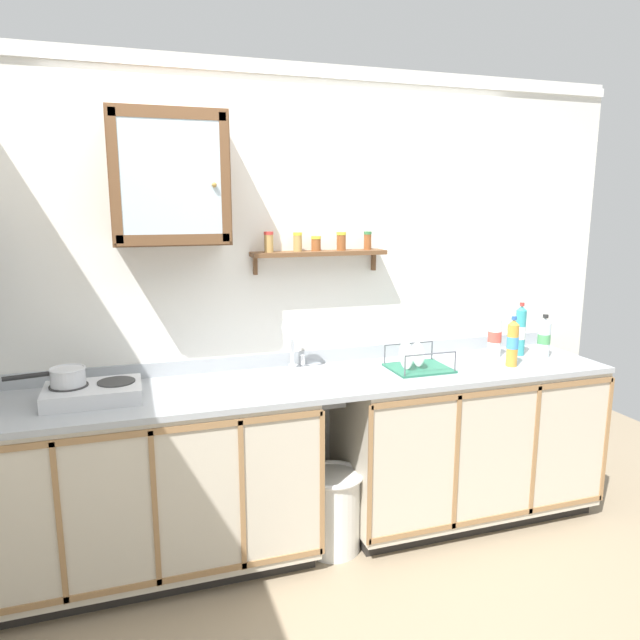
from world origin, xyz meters
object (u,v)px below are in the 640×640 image
bottle_juice_amber_3 (513,343)px  trash_bin (333,509)px  bottle_detergent_teal_2 (520,331)px  dish_rack (417,364)px  saucepan (66,376)px  wall_cabinet (169,179)px  bottle_water_clear_0 (544,338)px  bottle_opaque_white_1 (495,335)px  sink (296,382)px  hot_plate_stove (93,393)px

bottle_juice_amber_3 → trash_bin: 1.36m
bottle_detergent_teal_2 → bottle_juice_amber_3: bottle_detergent_teal_2 is taller
dish_rack → trash_bin: 0.91m
saucepan → wall_cabinet: bearing=15.9°
dish_rack → bottle_juice_amber_3: bearing=-10.8°
wall_cabinet → bottle_water_clear_0: bearing=-4.3°
bottle_water_clear_0 → bottle_opaque_white_1: bottle_opaque_white_1 is taller
sink → trash_bin: sink is taller
saucepan → wall_cabinet: wall_cabinet is taller
hot_plate_stove → dish_rack: bearing=-0.1°
wall_cabinet → trash_bin: (0.75, -0.29, -1.72)m
saucepan → bottle_detergent_teal_2: 2.54m
sink → hot_plate_stove: bearing=-177.8°
bottle_opaque_white_1 → bottle_detergent_teal_2: 0.17m
bottle_juice_amber_3 → hot_plate_stove: bearing=177.2°
sink → saucepan: sink is taller
bottle_detergent_teal_2 → trash_bin: (-1.28, -0.21, -0.85)m
bottle_detergent_teal_2 → bottle_water_clear_0: bearing=-36.7°
sink → bottle_detergent_teal_2: 1.44m
sink → dish_rack: bearing=-3.5°
bottle_juice_amber_3 → trash_bin: bearing=-179.5°
sink → hot_plate_stove: (-1.00, -0.04, 0.06)m
bottle_water_clear_0 → bottle_juice_amber_3: (-0.31, -0.12, 0.02)m
bottle_detergent_teal_2 → saucepan: bearing=-178.4°
hot_plate_stove → bottle_opaque_white_1: size_ratio=1.52×
sink → dish_rack: sink is taller
sink → trash_bin: 0.71m
sink → bottle_detergent_teal_2: bearing=2.1°
bottle_opaque_white_1 → trash_bin: (-1.11, -0.23, -0.83)m
bottle_water_clear_0 → hot_plate_stove: bearing=-179.8°
bottle_opaque_white_1 → dish_rack: size_ratio=0.88×
dish_rack → bottle_water_clear_0: bearing=0.9°
sink → trash_bin: (0.16, -0.16, -0.68)m
hot_plate_stove → trash_bin: (1.16, -0.12, -0.73)m
saucepan → bottle_opaque_white_1: size_ratio=1.21×
bottle_water_clear_0 → bottle_opaque_white_1: (-0.28, 0.10, 0.01)m
sink → bottle_detergent_teal_2: (1.43, 0.05, 0.17)m
bottle_water_clear_0 → bottle_opaque_white_1: size_ratio=0.90×
bottle_detergent_teal_2 → trash_bin: 1.55m
bottle_juice_amber_3 → bottle_detergent_teal_2: bearing=44.9°
bottle_detergent_teal_2 → wall_cabinet: bearing=177.8°
bottle_opaque_white_1 → trash_bin: size_ratio=0.65×
saucepan → bottle_juice_amber_3: size_ratio=1.20×
sink → bottle_juice_amber_3: bearing=-6.8°
bottle_juice_amber_3 → dish_rack: bottle_juice_amber_3 is taller
sink → bottle_water_clear_0: bearing=-1.1°
bottle_water_clear_0 → sink: bearing=178.9°
sink → hot_plate_stove: size_ratio=1.19×
sink → trash_bin: size_ratio=1.17×
hot_plate_stove → bottle_detergent_teal_2: (2.43, 0.09, 0.11)m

